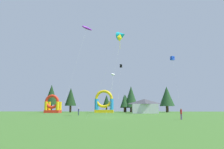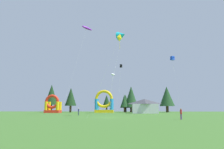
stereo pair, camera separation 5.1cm
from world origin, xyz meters
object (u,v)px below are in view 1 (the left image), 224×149
object	(u,v)px
kite_blue_box	(172,58)
kite_yellow_diamond	(120,39)
kite_black_box	(121,66)
person_far_side	(79,111)
inflatable_red_slide	(104,104)
kite_purple_parafoil	(87,28)
kite_white_parafoil	(113,74)
inflatable_blue_arch	(53,106)
festival_tent	(145,106)
person_left_edge	(181,113)
kite_cyan_delta	(122,35)

from	to	relation	value
kite_blue_box	kite_yellow_diamond	world-z (taller)	kite_blue_box
kite_black_box	kite_yellow_diamond	bearing A→B (deg)	-90.07
person_far_side	kite_black_box	bearing A→B (deg)	127.18
kite_black_box	inflatable_red_slide	xyz separation A→B (m)	(-5.61, 4.73, -11.77)
kite_purple_parafoil	kite_white_parafoil	distance (m)	14.35
kite_purple_parafoil	inflatable_blue_arch	world-z (taller)	kite_purple_parafoil
kite_blue_box	kite_purple_parafoil	size ratio (longest dim) A/B	0.67
kite_white_parafoil	inflatable_red_slide	bearing A→B (deg)	105.65
kite_white_parafoil	inflatable_red_slide	size ratio (longest dim) A/B	1.53
kite_purple_parafoil	inflatable_red_slide	distance (m)	26.49
kite_yellow_diamond	festival_tent	world-z (taller)	kite_yellow_diamond
inflatable_blue_arch	kite_yellow_diamond	bearing A→B (deg)	-58.02
festival_tent	kite_black_box	bearing A→B (deg)	158.76
person_left_edge	festival_tent	world-z (taller)	festival_tent
person_far_side	inflatable_blue_arch	bearing A→B (deg)	179.90
kite_purple_parafoil	kite_white_parafoil	world-z (taller)	kite_purple_parafoil
inflatable_red_slide	kite_purple_parafoil	bearing A→B (deg)	-100.41
festival_tent	person_left_edge	bearing A→B (deg)	-87.19
kite_white_parafoil	inflatable_blue_arch	bearing A→B (deg)	153.74
kite_cyan_delta	festival_tent	distance (m)	27.21
kite_cyan_delta	festival_tent	bearing A→B (deg)	73.53
kite_yellow_diamond	person_left_edge	distance (m)	15.31
kite_black_box	kite_white_parafoil	xyz separation A→B (m)	(-2.17, -7.54, -3.75)
kite_cyan_delta	kite_black_box	bearing A→B (deg)	90.65
kite_black_box	kite_cyan_delta	world-z (taller)	kite_cyan_delta
kite_yellow_diamond	kite_white_parafoil	distance (m)	25.40
kite_yellow_diamond	kite_white_parafoil	xyz separation A→B (m)	(-2.13, 25.21, -2.25)
kite_purple_parafoil	kite_yellow_diamond	world-z (taller)	kite_purple_parafoil
kite_cyan_delta	inflatable_blue_arch	xyz separation A→B (m)	(-22.12, 27.11, -14.12)
kite_white_parafoil	person_left_edge	xyz separation A→B (m)	(10.71, -29.04, -9.84)
kite_white_parafoil	kite_yellow_diamond	bearing A→B (deg)	-85.16
kite_yellow_diamond	kite_blue_box	bearing A→B (deg)	59.40
person_far_side	kite_yellow_diamond	bearing A→B (deg)	7.66
kite_white_parafoil	person_left_edge	distance (m)	32.48
person_left_edge	inflatable_blue_arch	xyz separation A→B (m)	(-30.37, 38.74, 1.19)
kite_purple_parafoil	inflatable_blue_arch	distance (m)	28.32
kite_blue_box	inflatable_red_slide	distance (m)	26.82
kite_black_box	person_left_edge	world-z (taller)	kite_black_box
inflatable_red_slide	inflatable_blue_arch	distance (m)	16.44
kite_purple_parafoil	person_far_side	xyz separation A→B (m)	(-0.22, -7.95, -21.38)
kite_cyan_delta	person_far_side	xyz separation A→B (m)	(-9.33, 4.20, -15.28)
kite_cyan_delta	kite_blue_box	distance (m)	20.86
kite_cyan_delta	kite_purple_parafoil	xyz separation A→B (m)	(-9.11, 12.15, 6.11)
kite_cyan_delta	inflatable_blue_arch	distance (m)	37.73
kite_cyan_delta	kite_yellow_diamond	bearing A→B (deg)	-92.38
kite_white_parafoil	person_far_side	world-z (taller)	kite_white_parafoil
kite_cyan_delta	kite_blue_box	size ratio (longest dim) A/B	1.12
kite_cyan_delta	inflatable_red_slide	size ratio (longest dim) A/B	2.34
kite_yellow_diamond	kite_black_box	bearing A→B (deg)	89.93
kite_cyan_delta	kite_white_parafoil	world-z (taller)	kite_cyan_delta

